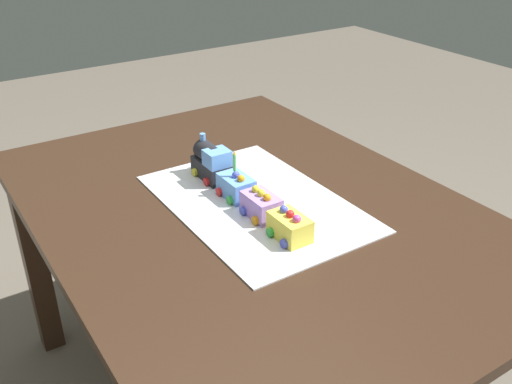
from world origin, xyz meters
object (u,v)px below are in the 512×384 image
Objects in this scene: cake_car_flatbed_lavender at (261,205)px; birthday_candle at (235,161)px; dining_table at (250,240)px; cake_car_tanker_lemon at (290,226)px; cake_locomotive at (211,162)px; cake_car_gondola_sky_blue at (236,187)px.

cake_car_flatbed_lavender is 1.74× the size of birthday_candle.
dining_table is 14.00× the size of cake_car_tanker_lemon.
cake_car_tanker_lemon is at bearing -2.45° from dining_table.
cake_locomotive reaches higher than cake_car_gondola_sky_blue.
cake_car_tanker_lemon is (0.24, -0.00, 0.00)m from cake_car_gondola_sky_blue.
cake_locomotive is (-0.18, -0.01, 0.16)m from dining_table.
birthday_candle reaches higher than dining_table.
cake_car_gondola_sky_blue is 1.74× the size of birthday_candle.
birthday_candle is (-0.12, 0.00, 0.07)m from cake_car_flatbed_lavender.
cake_locomotive is 1.40× the size of cake_car_flatbed_lavender.
cake_car_tanker_lemon is at bearing 0.00° from cake_car_flatbed_lavender.
cake_car_gondola_sky_blue and cake_car_tanker_lemon have the same top height.
cake_locomotive is 0.13m from birthday_candle.
cake_car_gondola_sky_blue is 1.00× the size of cake_car_tanker_lemon.
cake_car_flatbed_lavender is at bearing -6.90° from dining_table.
cake_car_gondola_sky_blue is at bearing -171.58° from dining_table.
cake_locomotive reaches higher than cake_car_tanker_lemon.
cake_car_gondola_sky_blue is (0.13, -0.00, -0.02)m from cake_locomotive.
dining_table is at bearing 177.55° from cake_car_tanker_lemon.
birthday_candle reaches higher than cake_car_gondola_sky_blue.
dining_table is 0.15m from cake_car_flatbed_lavender.
cake_car_tanker_lemon is (0.18, -0.01, 0.14)m from dining_table.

